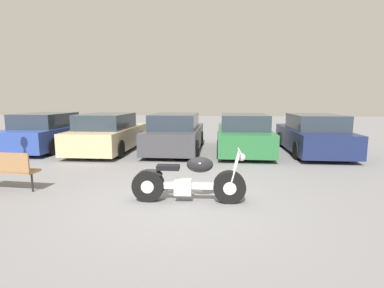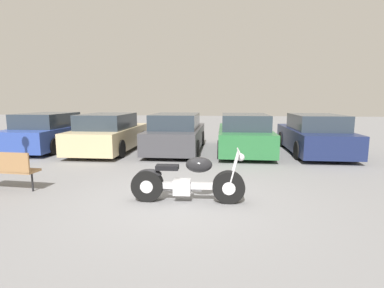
{
  "view_description": "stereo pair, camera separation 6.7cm",
  "coord_description": "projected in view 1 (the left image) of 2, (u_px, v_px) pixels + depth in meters",
  "views": [
    {
      "loc": [
        0.77,
        -5.71,
        2.02
      ],
      "look_at": [
        0.05,
        1.97,
        0.85
      ],
      "focal_mm": 28.0,
      "sensor_mm": 36.0,
      "label": 1
    },
    {
      "loc": [
        0.84,
        -5.71,
        2.02
      ],
      "look_at": [
        0.05,
        1.97,
        0.85
      ],
      "focal_mm": 28.0,
      "sensor_mm": 36.0,
      "label": 2
    }
  ],
  "objects": [
    {
      "name": "parked_car_dark_grey",
      "position": [
        176.0,
        134.0,
        11.63
      ],
      "size": [
        1.95,
        4.54,
        1.45
      ],
      "color": "#3D3D42",
      "rests_on": "ground_plane"
    },
    {
      "name": "parked_car_green",
      "position": [
        243.0,
        135.0,
        11.36
      ],
      "size": [
        1.95,
        4.54,
        1.45
      ],
      "color": "#286B38",
      "rests_on": "ground_plane"
    },
    {
      "name": "park_bench",
      "position": [
        3.0,
        167.0,
        6.51
      ],
      "size": [
        1.44,
        0.5,
        0.89
      ],
      "color": "#997047",
      "rests_on": "ground_plane"
    },
    {
      "name": "parked_car_champagne",
      "position": [
        109.0,
        134.0,
        11.6
      ],
      "size": [
        1.95,
        4.54,
        1.45
      ],
      "color": "#C6B284",
      "rests_on": "ground_plane"
    },
    {
      "name": "parked_car_navy",
      "position": [
        313.0,
        135.0,
        11.18
      ],
      "size": [
        1.95,
        4.54,
        1.45
      ],
      "color": "#19234C",
      "rests_on": "ground_plane"
    },
    {
      "name": "ground_plane",
      "position": [
        180.0,
        200.0,
        6.0
      ],
      "size": [
        60.0,
        60.0,
        0.0
      ],
      "primitive_type": "plane",
      "color": "slate"
    },
    {
      "name": "parked_car_blue",
      "position": [
        49.0,
        132.0,
        12.12
      ],
      "size": [
        1.95,
        4.54,
        1.45
      ],
      "color": "#2D479E",
      "rests_on": "ground_plane"
    },
    {
      "name": "motorcycle",
      "position": [
        188.0,
        181.0,
        5.87
      ],
      "size": [
        2.24,
        0.62,
        1.05
      ],
      "color": "black",
      "rests_on": "ground_plane"
    }
  ]
}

